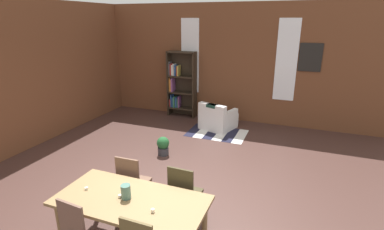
% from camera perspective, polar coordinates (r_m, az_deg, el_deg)
% --- Properties ---
extents(ground_plane, '(11.34, 11.34, 0.00)m').
position_cam_1_polar(ground_plane, '(5.08, -4.13, -16.08)').
color(ground_plane, '#442C26').
extents(back_wall_brick, '(8.82, 0.12, 3.30)m').
position_cam_1_polar(back_wall_brick, '(8.48, 8.57, 9.88)').
color(back_wall_brick, brown).
rests_on(back_wall_brick, ground).
extents(window_pane_0, '(0.55, 0.02, 2.15)m').
position_cam_1_polar(window_pane_0, '(8.79, -0.37, 11.46)').
color(window_pane_0, white).
extents(window_pane_1, '(0.55, 0.02, 2.15)m').
position_cam_1_polar(window_pane_1, '(8.20, 18.00, 10.09)').
color(window_pane_1, white).
extents(dining_table, '(1.90, 0.91, 0.74)m').
position_cam_1_polar(dining_table, '(3.88, -11.81, -16.79)').
color(dining_table, olive).
rests_on(dining_table, ground).
extents(vase_on_table, '(0.12, 0.12, 0.18)m').
position_cam_1_polar(vase_on_table, '(3.81, -12.82, -14.42)').
color(vase_on_table, '#4C7266').
rests_on(vase_on_table, dining_table).
extents(tealight_candle_0, '(0.04, 0.04, 0.04)m').
position_cam_1_polar(tealight_candle_0, '(3.56, -7.69, -18.06)').
color(tealight_candle_0, silver).
rests_on(tealight_candle_0, dining_table).
extents(tealight_candle_1, '(0.04, 0.04, 0.04)m').
position_cam_1_polar(tealight_candle_1, '(3.88, -13.91, -15.16)').
color(tealight_candle_1, silver).
rests_on(tealight_candle_1, dining_table).
extents(tealight_candle_2, '(0.04, 0.04, 0.03)m').
position_cam_1_polar(tealight_candle_2, '(4.16, -19.96, -13.35)').
color(tealight_candle_2, silver).
rests_on(tealight_candle_2, dining_table).
extents(dining_chair_far_right, '(0.41, 0.41, 0.95)m').
position_cam_1_polar(dining_chair_far_right, '(4.28, -1.61, -14.97)').
color(dining_chair_far_right, '#39321D').
rests_on(dining_chair_far_right, ground).
extents(dining_chair_far_left, '(0.41, 0.41, 0.95)m').
position_cam_1_polar(dining_chair_far_left, '(4.63, -11.62, -12.59)').
color(dining_chair_far_left, brown).
rests_on(dining_chair_far_left, ground).
extents(bookshelf_tall, '(0.87, 0.32, 1.97)m').
position_cam_1_polar(bookshelf_tall, '(8.87, -2.41, 6.03)').
color(bookshelf_tall, '#2D2319').
rests_on(bookshelf_tall, ground).
extents(armchair_white, '(1.00, 1.00, 0.75)m').
position_cam_1_polar(armchair_white, '(7.95, 5.01, -0.74)').
color(armchair_white, silver).
rests_on(armchair_white, ground).
extents(potted_plant_by_shelf, '(0.27, 0.27, 0.42)m').
position_cam_1_polar(potted_plant_by_shelf, '(6.46, -5.69, -5.96)').
color(potted_plant_by_shelf, '#333338').
rests_on(potted_plant_by_shelf, ground).
extents(striped_rug, '(1.51, 1.01, 0.01)m').
position_cam_1_polar(striped_rug, '(7.72, 4.88, -3.52)').
color(striped_rug, '#1E1E33').
rests_on(striped_rug, ground).
extents(framed_picture, '(0.56, 0.03, 0.72)m').
position_cam_1_polar(framed_picture, '(8.17, 22.17, 10.40)').
color(framed_picture, black).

